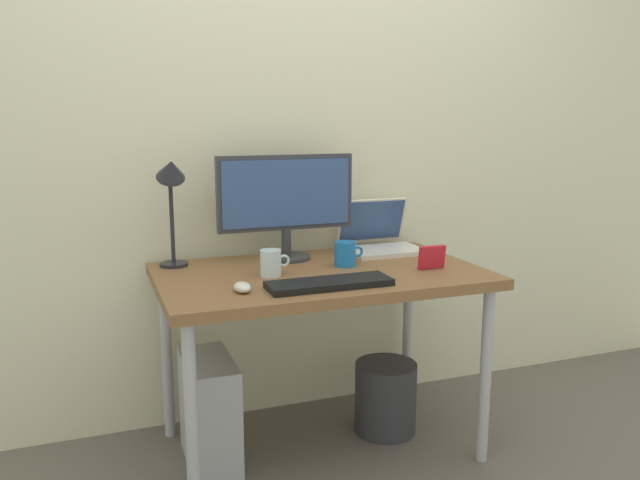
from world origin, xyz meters
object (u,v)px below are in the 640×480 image
glass_cup (271,263)px  computer_tower (209,411)px  laptop (379,238)px  monitor (286,200)px  mouse (242,287)px  coffee_mug (345,254)px  wastebasket (386,397)px  desk (320,288)px  keyboard (329,283)px  desk_lamp (171,187)px  photo_frame (432,257)px

glass_cup → computer_tower: size_ratio=0.27×
laptop → computer_tower: laptop is taller
monitor → mouse: bearing=-124.0°
monitor → coffee_mug: monitor is taller
monitor → wastebasket: 0.94m
monitor → desk: bearing=-76.2°
desk → keyboard: bearing=-102.5°
laptop → mouse: size_ratio=3.56×
laptop → keyboard: bearing=-130.9°
monitor → laptop: size_ratio=1.79×
monitor → coffee_mug: bearing=-48.1°
desk_lamp → glass_cup: bearing=-38.7°
desk_lamp → coffee_mug: bearing=-17.6°
desk_lamp → computer_tower: 0.87m
desk → desk_lamp: bearing=155.0°
coffee_mug → photo_frame: 0.34m
keyboard → computer_tower: keyboard is taller
mouse → glass_cup: size_ratio=0.79×
desk → monitor: size_ratio=2.16×
mouse → computer_tower: mouse is taller
monitor → computer_tower: monitor is taller
laptop → coffee_mug: laptop is taller
desk_lamp → mouse: 0.55m
keyboard → glass_cup: bearing=123.9°
monitor → computer_tower: bearing=-152.3°
monitor → photo_frame: (0.47, -0.37, -0.20)m
desk → desk_lamp: desk_lamp is taller
coffee_mug → laptop: bearing=41.1°
coffee_mug → wastebasket: size_ratio=0.40×
keyboard → mouse: bearing=172.7°
desk → keyboard: (-0.05, -0.23, 0.08)m
monitor → laptop: bearing=2.8°
coffee_mug → desk: bearing=-162.2°
photo_frame → computer_tower: 1.04m
keyboard → mouse: (-0.30, 0.04, 0.01)m
computer_tower → monitor: bearing=27.7°
mouse → wastebasket: 0.92m
desk_lamp → glass_cup: size_ratio=3.97×
coffee_mug → computer_tower: coffee_mug is taller
computer_tower → mouse: bearing=-70.3°
monitor → glass_cup: 0.35m
monitor → mouse: 0.57m
monitor → glass_cup: (-0.14, -0.25, -0.20)m
monitor → desk_lamp: desk_lamp is taller
desk → desk_lamp: size_ratio=2.74×
photo_frame → desk: bearing=162.9°
coffee_mug → glass_cup: bearing=-170.7°
desk → photo_frame: bearing=-17.1°
desk_lamp → photo_frame: bearing=-21.6°
desk_lamp → monitor: bearing=-0.1°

